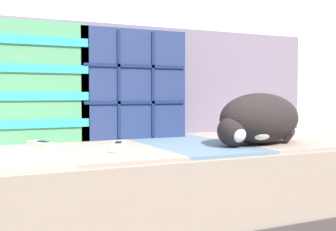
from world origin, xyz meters
name	(u,v)px	position (x,y,z in m)	size (l,w,h in m)	color
couch	(140,196)	(0.00, 0.14, 0.19)	(1.97, 0.82, 0.38)	#3D3838
sofa_backrest	(111,81)	(0.00, 0.48, 0.61)	(1.93, 0.14, 0.46)	slate
throw_pillow_quilted	(130,85)	(0.04, 0.33, 0.59)	(0.43, 0.14, 0.42)	navy
throw_pillow_striped	(32,83)	(-0.34, 0.33, 0.59)	(0.39, 0.14, 0.43)	#4C9366
sleeping_cat	(258,120)	(0.36, -0.07, 0.46)	(0.40, 0.30, 0.18)	black
game_remote_near	(42,145)	(-0.33, 0.16, 0.39)	(0.10, 0.19, 0.02)	white
game_remote_far	(118,146)	(-0.12, 0.03, 0.39)	(0.12, 0.19, 0.02)	white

